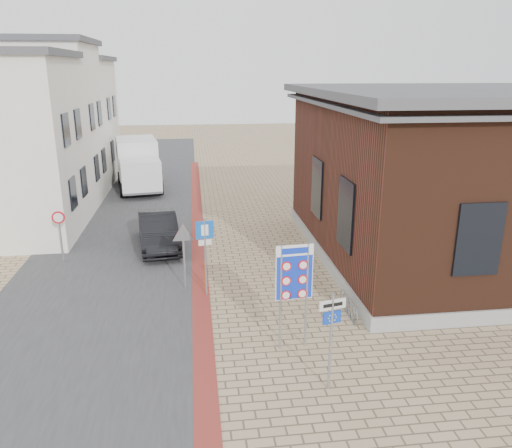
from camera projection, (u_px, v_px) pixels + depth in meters
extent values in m
plane|color=tan|center=(278.00, 358.00, 13.54)|extent=(120.00, 120.00, 0.00)
cube|color=#38383A|center=(132.00, 213.00, 27.09)|extent=(7.00, 60.00, 0.02)
cube|color=maroon|center=(198.00, 240.00, 22.77)|extent=(0.60, 40.00, 0.02)
cube|color=gray|center=(459.00, 247.00, 21.18)|extent=(12.15, 12.15, 0.50)
cube|color=#402014|center=(469.00, 172.00, 20.21)|extent=(12.00, 12.00, 6.00)
cube|color=#4B4B50|center=(479.00, 92.00, 19.27)|extent=(13.00, 13.00, 0.30)
cube|color=#4B4B50|center=(478.00, 102.00, 19.39)|extent=(12.70, 12.70, 0.15)
cube|color=black|center=(346.00, 214.00, 16.86)|extent=(0.12, 1.60, 2.40)
cube|color=black|center=(317.00, 187.00, 20.64)|extent=(0.12, 1.60, 2.40)
cube|color=black|center=(479.00, 239.00, 14.36)|extent=(1.40, 0.12, 2.20)
cube|color=black|center=(73.00, 193.00, 22.22)|extent=(0.10, 1.10, 1.40)
cube|color=black|center=(84.00, 182.00, 24.50)|extent=(0.10, 1.10, 1.40)
cube|color=black|center=(66.00, 130.00, 21.39)|extent=(0.10, 1.10, 1.40)
cube|color=black|center=(78.00, 124.00, 23.66)|extent=(0.10, 1.10, 1.40)
cube|color=white|center=(32.00, 127.00, 27.97)|extent=(7.00, 6.00, 8.80)
cube|color=#4B4B50|center=(21.00, 40.00, 26.61)|extent=(7.40, 6.40, 0.30)
cube|color=black|center=(97.00, 168.00, 27.91)|extent=(0.10, 1.10, 1.40)
cube|color=black|center=(104.00, 160.00, 30.18)|extent=(0.10, 1.10, 1.40)
cube|color=black|center=(92.00, 117.00, 27.07)|extent=(0.10, 1.10, 1.40)
cube|color=black|center=(99.00, 113.00, 29.35)|extent=(0.10, 1.10, 1.40)
cube|color=white|center=(60.00, 123.00, 33.77)|extent=(7.00, 6.00, 8.00)
cube|color=#4B4B50|center=(52.00, 58.00, 32.53)|extent=(7.40, 6.40, 0.30)
cube|color=black|center=(112.00, 151.00, 33.59)|extent=(0.10, 1.10, 1.40)
cube|color=black|center=(117.00, 146.00, 35.86)|extent=(0.10, 1.10, 1.40)
cube|color=black|center=(109.00, 109.00, 32.75)|extent=(0.10, 1.10, 1.40)
cube|color=black|center=(114.00, 106.00, 35.03)|extent=(0.10, 1.10, 1.40)
torus|color=slate|center=(354.00, 315.00, 15.29)|extent=(0.04, 0.60, 0.60)
torus|color=slate|center=(351.00, 310.00, 15.58)|extent=(0.04, 0.60, 0.60)
torus|color=slate|center=(349.00, 306.00, 15.86)|extent=(0.04, 0.60, 0.60)
torus|color=slate|center=(346.00, 302.00, 16.15)|extent=(0.04, 0.60, 0.60)
torus|color=slate|center=(343.00, 298.00, 16.43)|extent=(0.04, 0.60, 0.60)
cube|color=slate|center=(348.00, 313.00, 15.94)|extent=(0.08, 1.60, 0.04)
imported|color=black|center=(158.00, 231.00, 21.74)|extent=(2.18, 4.76, 1.51)
cube|color=slate|center=(140.00, 182.00, 32.23)|extent=(3.26, 6.29, 0.28)
cube|color=white|center=(141.00, 175.00, 30.03)|extent=(2.60, 2.24, 1.78)
cube|color=black|center=(142.00, 172.00, 29.17)|extent=(2.10, 0.42, 0.89)
cube|color=white|center=(137.00, 157.00, 32.72)|extent=(3.05, 4.34, 2.44)
cylinder|color=black|center=(122.00, 190.00, 30.30)|extent=(0.42, 0.92, 0.89)
cylinder|color=black|center=(161.00, 188.00, 30.93)|extent=(0.42, 0.92, 0.89)
cylinder|color=black|center=(120.00, 178.00, 33.56)|extent=(0.42, 0.92, 0.89)
cylinder|color=black|center=(155.00, 176.00, 34.19)|extent=(0.42, 0.92, 0.89)
cylinder|color=gray|center=(281.00, 299.00, 13.55)|extent=(0.07, 0.07, 3.05)
cylinder|color=gray|center=(307.00, 296.00, 13.70)|extent=(0.07, 0.07, 3.05)
cube|color=white|center=(294.00, 272.00, 13.40)|extent=(1.04, 0.14, 1.57)
cube|color=#102FC3|center=(294.00, 272.00, 13.40)|extent=(1.00, 0.14, 1.53)
cube|color=white|center=(295.00, 250.00, 13.22)|extent=(1.00, 0.15, 0.29)
cylinder|color=gray|center=(331.00, 342.00, 11.86)|extent=(0.07, 0.07, 2.55)
cube|color=silver|center=(332.00, 305.00, 11.57)|extent=(0.68, 0.19, 0.24)
cube|color=#0F38B7|center=(332.00, 317.00, 11.67)|extent=(0.46, 0.14, 0.31)
cylinder|color=gray|center=(205.00, 258.00, 16.88)|extent=(0.07, 0.07, 2.76)
cube|color=blue|center=(205.00, 230.00, 16.58)|extent=(0.60, 0.15, 0.61)
cube|color=white|center=(205.00, 242.00, 16.71)|extent=(0.44, 0.12, 0.20)
cylinder|color=gray|center=(184.00, 258.00, 17.44)|extent=(0.07, 0.07, 2.33)
cylinder|color=gray|center=(61.00, 237.00, 19.91)|extent=(0.07, 0.07, 2.14)
cylinder|color=red|center=(58.00, 217.00, 19.66)|extent=(0.51, 0.06, 0.51)
cylinder|color=#EB540C|center=(206.00, 275.00, 17.66)|extent=(0.10, 0.10, 1.01)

